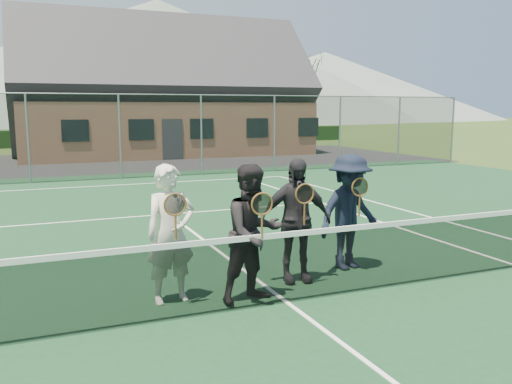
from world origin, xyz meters
TOP-DOWN VIEW (x-y plane):
  - ground at (0.00, 20.00)m, footprint 220.00×220.00m
  - court_surface at (0.00, 0.00)m, footprint 30.00×30.00m
  - tarmac_carpark at (-4.00, 20.00)m, footprint 40.00×12.00m
  - hedge_row at (0.00, 32.00)m, footprint 40.00×1.20m
  - hill_centre at (20.00, 95.00)m, footprint 120.00×120.00m
  - hill_east at (55.00, 95.00)m, footprint 90.00×90.00m
  - court_markings at (0.00, 0.00)m, footprint 11.03×23.83m
  - tennis_net at (0.00, 0.00)m, footprint 11.68×0.08m
  - perimeter_fence at (0.00, 13.50)m, footprint 30.07×0.07m
  - clubhouse at (4.00, 24.00)m, footprint 15.60×8.20m
  - tree_c at (2.00, 33.00)m, footprint 3.20×3.20m
  - tree_d at (12.00, 33.00)m, footprint 3.20×3.20m
  - tree_e at (18.00, 33.00)m, footprint 3.20×3.20m
  - player_a at (-1.36, 0.64)m, footprint 0.70×0.53m
  - player_b at (-0.36, 0.26)m, footprint 1.01×0.86m
  - player_c at (0.50, 0.77)m, footprint 1.11×0.61m
  - player_d at (1.56, 1.02)m, footprint 1.28×0.90m

SIDE VIEW (x-z plane):
  - ground at x=0.00m, z-range 0.00..0.00m
  - tarmac_carpark at x=-4.00m, z-range 0.00..0.01m
  - court_surface at x=0.00m, z-range 0.00..0.02m
  - court_markings at x=0.00m, z-range 0.02..0.03m
  - tennis_net at x=0.00m, z-range -0.01..1.09m
  - hedge_row at x=0.00m, z-range 0.00..1.10m
  - player_d at x=1.56m, z-range 0.02..1.82m
  - player_b at x=-0.36m, z-range 0.02..1.82m
  - player_c at x=0.50m, z-range 0.02..1.82m
  - player_a at x=-1.36m, z-range 0.02..1.82m
  - perimeter_fence at x=0.00m, z-range 0.01..3.03m
  - clubhouse at x=4.00m, z-range 0.14..7.84m
  - tree_c at x=2.00m, z-range 1.91..9.68m
  - tree_d at x=12.00m, z-range 1.91..9.68m
  - tree_e at x=18.00m, z-range 1.91..9.68m
  - hill_east at x=55.00m, z-range 0.00..14.00m
  - hill_centre at x=20.00m, z-range 0.00..22.00m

